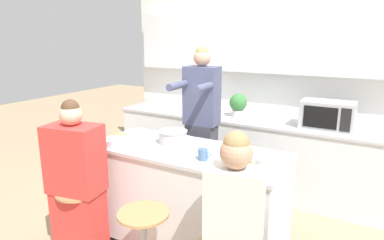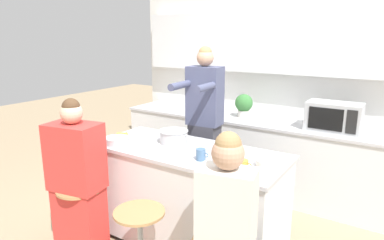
{
  "view_description": "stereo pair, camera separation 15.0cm",
  "coord_description": "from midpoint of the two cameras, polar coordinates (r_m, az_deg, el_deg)",
  "views": [
    {
      "loc": [
        1.46,
        -2.44,
        1.9
      ],
      "look_at": [
        0.0,
        0.07,
        1.18
      ],
      "focal_mm": 32.0,
      "sensor_mm": 36.0,
      "label": 1
    },
    {
      "loc": [
        1.58,
        -2.37,
        1.9
      ],
      "look_at": [
        0.0,
        0.07,
        1.18
      ],
      "focal_mm": 32.0,
      "sensor_mm": 36.0,
      "label": 2
    }
  ],
  "objects": [
    {
      "name": "person_wrapped_blanket",
      "position": [
        3.1,
        -17.2,
        -10.23
      ],
      "size": [
        0.48,
        0.36,
        1.41
      ],
      "rotation": [
        0.0,
        0.0,
        0.18
      ],
      "color": "red",
      "rests_on": "ground_plane"
    },
    {
      "name": "coffee_cup_far",
      "position": [
        2.59,
        10.08,
        -7.37
      ],
      "size": [
        0.12,
        0.09,
        0.08
      ],
      "color": "orange",
      "rests_on": "kitchen_island"
    },
    {
      "name": "back_counter",
      "position": [
        4.44,
        11.16,
        -5.46
      ],
      "size": [
        3.55,
        0.69,
        0.91
      ],
      "color": "silver",
      "rests_on": "ground_plane"
    },
    {
      "name": "bar_stool_leftmost",
      "position": [
        3.24,
        -16.61,
        -15.3
      ],
      "size": [
        0.39,
        0.39,
        0.63
      ],
      "color": "tan",
      "rests_on": "ground_plane"
    },
    {
      "name": "microwave",
      "position": [
        3.99,
        23.55,
        0.51
      ],
      "size": [
        0.56,
        0.33,
        0.31
      ],
      "color": "#B2B5B7",
      "rests_on": "back_counter"
    },
    {
      "name": "fruit_bowl",
      "position": [
        3.21,
        -11.13,
        -3.39
      ],
      "size": [
        0.23,
        0.23,
        0.06
      ],
      "color": "#B7BABC",
      "rests_on": "kitchen_island"
    },
    {
      "name": "potted_plant",
      "position": [
        4.34,
        9.62,
        2.55
      ],
      "size": [
        0.22,
        0.22,
        0.29
      ],
      "color": "beige",
      "rests_on": "back_counter"
    },
    {
      "name": "wall_back",
      "position": [
        4.52,
        13.4,
        8.92
      ],
      "size": [
        3.83,
        0.22,
        2.7
      ],
      "color": "silver",
      "rests_on": "ground_plane"
    },
    {
      "name": "mixing_bowl_steel",
      "position": [
        2.69,
        14.4,
        -7.01
      ],
      "size": [
        0.21,
        0.21,
        0.06
      ],
      "color": "white",
      "rests_on": "kitchen_island"
    },
    {
      "name": "banana_bunch",
      "position": [
        3.41,
        -10.11,
        -2.42
      ],
      "size": [
        0.16,
        0.11,
        0.05
      ],
      "color": "yellow",
      "rests_on": "kitchen_island"
    },
    {
      "name": "kitchen_island",
      "position": [
        3.18,
        0.64,
        -12.82
      ],
      "size": [
        1.75,
        0.74,
        0.93
      ],
      "color": "black",
      "rests_on": "ground_plane"
    },
    {
      "name": "coffee_cup_near",
      "position": [
        2.74,
        3.07,
        -5.78
      ],
      "size": [
        0.11,
        0.08,
        0.09
      ],
      "color": "#4C7099",
      "rests_on": "kitchen_island"
    },
    {
      "name": "person_cooking",
      "position": [
        3.64,
        3.23,
        -2.1
      ],
      "size": [
        0.39,
        0.58,
        1.8
      ],
      "rotation": [
        0.0,
        0.0,
        0.08
      ],
      "color": "#383842",
      "rests_on": "ground_plane"
    },
    {
      "name": "cooking_pot",
      "position": [
        3.17,
        -1.71,
        -2.77
      ],
      "size": [
        0.36,
        0.27,
        0.12
      ],
      "color": "#B7BABC",
      "rests_on": "kitchen_island"
    }
  ]
}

